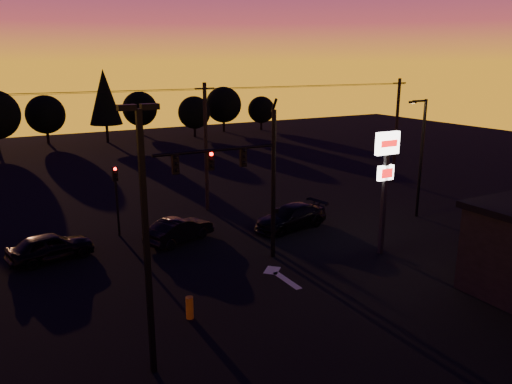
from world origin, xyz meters
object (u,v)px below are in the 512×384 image
at_px(car_right, 291,217).
at_px(bollard, 190,308).
at_px(secondary_signal, 116,191).
at_px(pylon_sign, 386,167).
at_px(traffic_signal_mast, 247,172).
at_px(parking_lot_light, 145,227).
at_px(car_mid, 179,230).
at_px(streetlight, 421,153).
at_px(car_left, 51,247).

bearing_deg(car_right, bollard, -61.54).
distance_m(secondary_signal, pylon_sign, 15.75).
bearing_deg(traffic_signal_mast, pylon_sign, -19.36).
distance_m(parking_lot_light, car_right, 17.03).
bearing_deg(bollard, traffic_signal_mast, 40.06).
height_order(bollard, car_mid, car_mid).
distance_m(traffic_signal_mast, secondary_signal, 9.19).
height_order(streetlight, car_mid, streetlight).
height_order(parking_lot_light, car_left, parking_lot_light).
xyz_separation_m(traffic_signal_mast, streetlight, (14.01, 1.51, -0.52)).
distance_m(pylon_sign, car_right, 7.67).
height_order(traffic_signal_mast, car_right, traffic_signal_mast).
xyz_separation_m(secondary_signal, car_mid, (2.89, -2.72, -2.14)).
distance_m(parking_lot_light, pylon_sign, 15.19).
distance_m(parking_lot_light, car_mid, 13.72).
relative_size(parking_lot_light, car_right, 1.78).
relative_size(parking_lot_light, pylon_sign, 1.34).
bearing_deg(streetlight, traffic_signal_mast, -173.86).
bearing_deg(streetlight, car_mid, 168.48).
bearing_deg(pylon_sign, streetlight, 30.08).
distance_m(traffic_signal_mast, bollard, 7.83).
distance_m(secondary_signal, streetlight, 19.89).
bearing_deg(car_right, traffic_signal_mast, -63.91).
height_order(secondary_signal, parking_lot_light, parking_lot_light).
relative_size(secondary_signal, parking_lot_light, 0.48).
bearing_deg(car_left, pylon_sign, -126.43).
distance_m(pylon_sign, streetlight, 8.00).
height_order(parking_lot_light, pylon_sign, parking_lot_light).
xyz_separation_m(secondary_signal, bollard, (-0.03, -11.64, -2.38)).
relative_size(streetlight, car_right, 1.56).
distance_m(secondary_signal, car_right, 10.94).
distance_m(traffic_signal_mast, pylon_sign, 7.52).
height_order(pylon_sign, car_mid, pylon_sign).
height_order(car_mid, car_right, car_right).
bearing_deg(car_right, car_left, -106.40).
bearing_deg(traffic_signal_mast, bollard, -139.94).
xyz_separation_m(car_left, car_right, (14.18, -1.77, -0.01)).
distance_m(traffic_signal_mast, parking_lot_light, 10.19).
xyz_separation_m(parking_lot_light, bollard, (2.47, 2.85, -4.79)).
relative_size(pylon_sign, car_right, 1.33).
bearing_deg(streetlight, parking_lot_light, -158.35).
bearing_deg(streetlight, car_right, 166.58).
relative_size(secondary_signal, car_mid, 0.99).
height_order(streetlight, bollard, streetlight).
xyz_separation_m(traffic_signal_mast, bollard, (-4.93, -4.14, -4.46)).
height_order(parking_lot_light, car_right, parking_lot_light).
bearing_deg(car_mid, parking_lot_light, 133.19).
xyz_separation_m(traffic_signal_mast, car_mid, (-2.01, 4.77, -4.22)).
height_order(parking_lot_light, bollard, parking_lot_light).
distance_m(traffic_signal_mast, car_right, 7.54).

